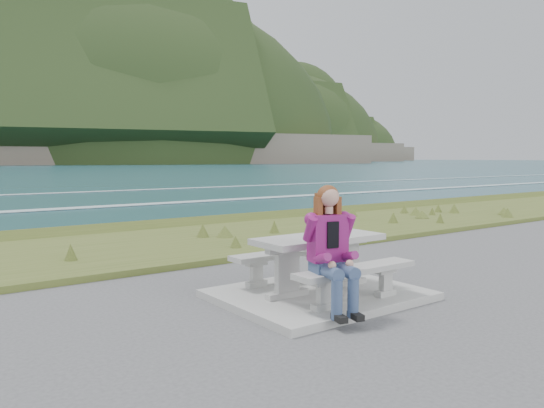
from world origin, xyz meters
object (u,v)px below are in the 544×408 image
object	(u,v)px
seated_woman	(334,266)
bench_seaward	(287,258)
bench_landward	(356,275)
picnic_table	(319,248)

from	to	relation	value
seated_woman	bench_seaward	bearing A→B (deg)	86.88
bench_landward	seated_woman	world-z (taller)	seated_woman
picnic_table	bench_landward	world-z (taller)	picnic_table
picnic_table	bench_seaward	xyz separation A→B (m)	(0.00, 0.70, -0.23)
picnic_table	seated_woman	world-z (taller)	seated_woman
picnic_table	seated_woman	bearing A→B (deg)	-121.07
picnic_table	bench_seaward	bearing A→B (deg)	90.00
bench_landward	bench_seaward	size ratio (longest dim) A/B	1.00
bench_landward	bench_seaward	bearing A→B (deg)	90.00
bench_landward	seated_woman	size ratio (longest dim) A/B	1.22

